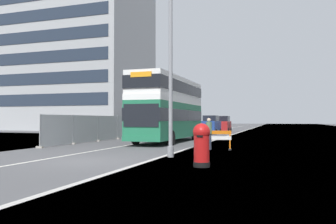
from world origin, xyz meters
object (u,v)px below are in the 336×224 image
object	(u,v)px
red_pillar_postbox	(202,143)
car_oncoming_near	(211,125)
lamppost_foreground	(171,68)
pedestrian_at_kerb	(209,134)
roadworks_barrier	(218,138)
car_receding_mid	(223,124)
double_decker_bus	(169,108)

from	to	relation	value
red_pillar_postbox	car_oncoming_near	xyz separation A→B (m)	(-5.25, 28.77, 0.19)
lamppost_foreground	pedestrian_at_kerb	xyz separation A→B (m)	(0.89, 4.38, -3.17)
roadworks_barrier	car_receding_mid	world-z (taller)	car_receding_mid
lamppost_foreground	roadworks_barrier	xyz separation A→B (m)	(1.40, 4.46, -3.42)
car_oncoming_near	lamppost_foreground	bearing A→B (deg)	-83.01
lamppost_foreground	car_oncoming_near	xyz separation A→B (m)	(-3.20, 26.10, -3.03)
red_pillar_postbox	car_oncoming_near	bearing A→B (deg)	100.34
car_oncoming_near	pedestrian_at_kerb	xyz separation A→B (m)	(4.10, -21.72, -0.14)
double_decker_bus	lamppost_foreground	world-z (taller)	lamppost_foreground
roadworks_barrier	red_pillar_postbox	bearing A→B (deg)	-84.80
red_pillar_postbox	pedestrian_at_kerb	distance (m)	7.14
roadworks_barrier	car_receding_mid	bearing A→B (deg)	98.52
lamppost_foreground	car_receding_mid	distance (m)	33.22
lamppost_foreground	car_oncoming_near	world-z (taller)	lamppost_foreground
roadworks_barrier	lamppost_foreground	bearing A→B (deg)	-107.39
lamppost_foreground	pedestrian_at_kerb	distance (m)	5.48
lamppost_foreground	red_pillar_postbox	world-z (taller)	lamppost_foreground
red_pillar_postbox	lamppost_foreground	bearing A→B (deg)	127.49
roadworks_barrier	pedestrian_at_kerb	bearing A→B (deg)	-171.49
lamppost_foreground	roadworks_barrier	distance (m)	5.79
red_pillar_postbox	roadworks_barrier	bearing A→B (deg)	95.20
double_decker_bus	red_pillar_postbox	world-z (taller)	double_decker_bus
lamppost_foreground	roadworks_barrier	bearing A→B (deg)	72.61
car_oncoming_near	pedestrian_at_kerb	size ratio (longest dim) A/B	2.52
roadworks_barrier	car_receding_mid	xyz separation A→B (m)	(-4.27, 28.49, 0.38)
lamppost_foreground	pedestrian_at_kerb	bearing A→B (deg)	78.46
lamppost_foreground	car_receding_mid	size ratio (longest dim) A/B	2.18
double_decker_bus	lamppost_foreground	bearing A→B (deg)	-71.42
red_pillar_postbox	car_receding_mid	size ratio (longest dim) A/B	0.40
lamppost_foreground	car_oncoming_near	bearing A→B (deg)	96.99
pedestrian_at_kerb	roadworks_barrier	bearing A→B (deg)	8.51
double_decker_bus	roadworks_barrier	bearing A→B (deg)	-49.73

